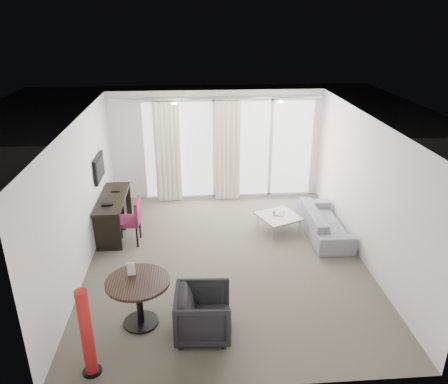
{
  "coord_description": "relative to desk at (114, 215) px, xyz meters",
  "views": [
    {
      "loc": [
        -0.57,
        -6.98,
        4.29
      ],
      "look_at": [
        0.0,
        0.6,
        1.1
      ],
      "focal_mm": 35.0,
      "sensor_mm": 36.0,
      "label": 1
    }
  ],
  "objects": [
    {
      "name": "wall_left",
      "position": [
        -0.28,
        -1.25,
        0.91
      ],
      "size": [
        0.0,
        6.0,
        2.6
      ],
      "primitive_type": "cube",
      "color": "silver",
      "rests_on": "ground"
    },
    {
      "name": "red_lamp",
      "position": [
        0.29,
        -3.85,
        0.23
      ],
      "size": [
        0.31,
        0.31,
        1.24
      ],
      "primitive_type": "cylinder",
      "rotation": [
        0.0,
        0.0,
        -0.33
      ],
      "color": "#AC1B1B",
      "rests_on": "floor"
    },
    {
      "name": "tv",
      "position": [
        -0.24,
        0.2,
        0.96
      ],
      "size": [
        0.05,
        0.8,
        0.5
      ],
      "primitive_type": null,
      "color": "black",
      "rests_on": "wall_left"
    },
    {
      "name": "ceiling",
      "position": [
        2.22,
        -1.25,
        2.21
      ],
      "size": [
        5.0,
        6.0,
        0.0
      ],
      "primitive_type": "cube",
      "color": "white",
      "rests_on": "ground"
    },
    {
      "name": "magazine",
      "position": [
        3.41,
        -0.1,
        -0.03
      ],
      "size": [
        0.27,
        0.3,
        0.01
      ],
      "primitive_type": null,
      "rotation": [
        0.0,
        0.0,
        -0.34
      ],
      "color": "gray",
      "rests_on": "coffee_table"
    },
    {
      "name": "remote",
      "position": [
        3.31,
        -0.08,
        -0.03
      ],
      "size": [
        0.06,
        0.15,
        0.02
      ],
      "primitive_type": null,
      "rotation": [
        0.0,
        0.0,
        -0.12
      ],
      "color": "black",
      "rests_on": "coffee_table"
    },
    {
      "name": "sofa",
      "position": [
        4.3,
        -0.43,
        -0.12
      ],
      "size": [
        0.73,
        1.86,
        0.54
      ],
      "primitive_type": "imported",
      "rotation": [
        0.0,
        0.0,
        1.57
      ],
      "color": "gray",
      "rests_on": "floor"
    },
    {
      "name": "coffee_table",
      "position": [
        3.4,
        -0.2,
        -0.22
      ],
      "size": [
        1.0,
        1.0,
        0.34
      ],
      "primitive_type": null,
      "rotation": [
        0.0,
        0.0,
        0.4
      ],
      "color": "gray",
      "rests_on": "floor"
    },
    {
      "name": "downlight_b",
      "position": [
        3.42,
        0.35,
        2.2
      ],
      "size": [
        0.12,
        0.12,
        0.02
      ],
      "primitive_type": "cylinder",
      "color": "#FFE0B2",
      "rests_on": "ceiling"
    },
    {
      "name": "desk_chair",
      "position": [
        0.35,
        -0.49,
        0.07
      ],
      "size": [
        0.53,
        0.5,
        0.93
      ],
      "primitive_type": null,
      "rotation": [
        0.0,
        0.0,
        -0.05
      ],
      "color": "maroon",
      "rests_on": "floor"
    },
    {
      "name": "menu_card",
      "position": [
        0.72,
        -2.8,
        0.33
      ],
      "size": [
        0.11,
        0.02,
        0.21
      ],
      "primitive_type": null,
      "rotation": [
        0.0,
        0.0,
        0.05
      ],
      "color": "white",
      "rests_on": "round_table"
    },
    {
      "name": "terrace_slab",
      "position": [
        2.52,
        3.25,
        -0.45
      ],
      "size": [
        5.6,
        3.0,
        0.12
      ],
      "primitive_type": "cube",
      "color": "#4D4D50",
      "rests_on": "ground"
    },
    {
      "name": "wall_right",
      "position": [
        4.72,
        -1.25,
        0.91
      ],
      "size": [
        0.0,
        6.0,
        2.6
      ],
      "primitive_type": "cube",
      "color": "silver",
      "rests_on": "ground"
    },
    {
      "name": "tub_armchair",
      "position": [
        1.74,
        -3.25,
        -0.03
      ],
      "size": [
        0.82,
        0.8,
        0.72
      ],
      "primitive_type": "imported",
      "rotation": [
        0.0,
        0.0,
        1.52
      ],
      "color": "black",
      "rests_on": "floor"
    },
    {
      "name": "window_frame",
      "position": [
        2.52,
        1.72,
        0.81
      ],
      "size": [
        4.1,
        0.06,
        2.44
      ],
      "primitive_type": null,
      "color": "white",
      "rests_on": "ground"
    },
    {
      "name": "curtain_track",
      "position": [
        2.22,
        1.57,
        2.06
      ],
      "size": [
        4.8,
        0.04,
        0.04
      ],
      "primitive_type": null,
      "color": "#B2B2B7",
      "rests_on": "ceiling"
    },
    {
      "name": "balustrade",
      "position": [
        2.52,
        4.7,
        0.11
      ],
      "size": [
        5.5,
        0.06,
        1.05
      ],
      "primitive_type": null,
      "color": "#B2B2B7",
      "rests_on": "terrace_slab"
    },
    {
      "name": "rattan_chair_a",
      "position": [
        3.46,
        2.66,
        0.06
      ],
      "size": [
        0.69,
        0.69,
        0.89
      ],
      "primitive_type": null,
      "rotation": [
        0.0,
        0.0,
        0.14
      ],
      "color": "#58311F",
      "rests_on": "terrace_slab"
    },
    {
      "name": "round_table",
      "position": [
        0.82,
        -2.94,
        -0.02
      ],
      "size": [
        0.93,
        0.93,
        0.74
      ],
      "primitive_type": null,
      "rotation": [
        0.0,
        0.0,
        0.01
      ],
      "color": "black",
      "rests_on": "floor"
    },
    {
      "name": "curtain_left",
      "position": [
        1.07,
        1.57,
        0.81
      ],
      "size": [
        0.6,
        0.2,
        2.38
      ],
      "primitive_type": null,
      "color": "silver",
      "rests_on": "ground"
    },
    {
      "name": "rattan_chair_b",
      "position": [
        3.82,
        3.43,
        0.03
      ],
      "size": [
        0.61,
        0.61,
        0.84
      ],
      "primitive_type": null,
      "rotation": [
        0.0,
        0.0,
        -0.07
      ],
      "color": "#58311F",
      "rests_on": "terrace_slab"
    },
    {
      "name": "floor",
      "position": [
        2.22,
        -1.25,
        -0.39
      ],
      "size": [
        5.0,
        6.0,
        0.0
      ],
      "primitive_type": "cube",
      "color": "#595347",
      "rests_on": "ground"
    },
    {
      "name": "rattan_table",
      "position": [
        3.9,
        3.28,
        -0.16
      ],
      "size": [
        0.58,
        0.58,
        0.46
      ],
      "primitive_type": null,
      "rotation": [
        0.0,
        0.0,
        0.34
      ],
      "color": "#58311F",
      "rests_on": "terrace_slab"
    },
    {
      "name": "desk",
      "position": [
        0.0,
        0.0,
        0.0
      ],
      "size": [
        0.52,
        1.67,
        0.78
      ],
      "primitive_type": null,
      "color": "black",
      "rests_on": "floor"
    },
    {
      "name": "curtain_right",
      "position": [
        2.47,
        1.57,
        0.81
      ],
      "size": [
        0.6,
        0.2,
        2.38
      ],
      "primitive_type": null,
      "color": "silver",
      "rests_on": "ground"
    },
    {
      "name": "downlight_a",
      "position": [
        1.32,
        0.35,
        2.2
      ],
      "size": [
        0.12,
        0.12,
        0.02
      ],
      "primitive_type": "cylinder",
      "color": "#FFE0B2",
      "rests_on": "ceiling"
    },
    {
      "name": "window_panel",
      "position": [
        2.52,
        1.73,
        0.81
      ],
      "size": [
        4.0,
        0.02,
        2.38
      ],
      "primitive_type": null,
      "color": "white",
      "rests_on": "ground"
    },
    {
      "name": "wall_front",
      "position": [
        2.22,
        -4.25,
        0.91
      ],
      "size": [
        5.0,
        0.0,
        2.6
      ],
      "primitive_type": "cube",
      "color": "silver",
      "rests_on": "ground"
    }
  ]
}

